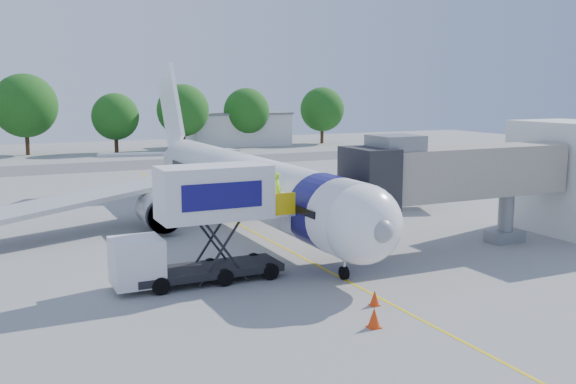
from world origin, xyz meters
name	(u,v)px	position (x,y,z in m)	size (l,w,h in m)	color
ground	(265,238)	(0.00, 0.00, 0.00)	(160.00, 160.00, 0.00)	gray
guidance_line	(265,238)	(0.00, 0.00, 0.01)	(0.15, 70.00, 0.01)	yellow
taxiway_strip	(126,165)	(0.00, 42.00, 0.00)	(120.00, 10.00, 0.01)	#59595B
aircraft	(240,182)	(0.00, 4.12, 2.95)	(34.17, 37.73, 11.35)	white
jet_bridge	(447,174)	(7.99, -7.00, 4.34)	(13.90, 3.20, 6.60)	#9E9587
catering_hiloader	(201,225)	(-6.26, -7.00, 2.76)	(8.50, 2.44, 5.50)	black
ground_tug	(502,285)	(4.50, -15.13, 0.69)	(3.39, 1.86, 1.32)	silver
safety_cone_a	(375,298)	(-0.74, -13.31, 0.32)	(0.42, 0.42, 0.67)	red
safety_cone_b	(374,318)	(-2.15, -15.44, 0.38)	(0.50, 0.50, 0.80)	red
outbuilding_right	(238,129)	(22.00, 62.00, 2.66)	(16.40, 7.40, 5.30)	silver
tree_c	(25,106)	(-9.80, 60.34, 6.77)	(8.74, 8.74, 11.15)	#382314
tree_d	(115,117)	(1.89, 58.19, 5.15)	(6.65, 6.65, 8.48)	#382314
tree_e	(183,110)	(11.60, 57.44, 5.93)	(7.66, 7.66, 9.77)	#382314
tree_f	(247,111)	(22.50, 59.58, 5.59)	(7.23, 7.23, 9.22)	#382314
tree_g	(322,109)	(36.20, 59.87, 5.68)	(7.34, 7.34, 9.35)	#382314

